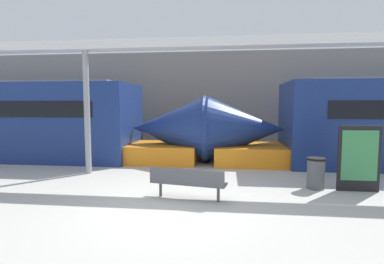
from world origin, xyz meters
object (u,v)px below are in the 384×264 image
trash_bin (316,173)px  support_column_near (87,113)px  train_right (10,123)px  bench_near (188,181)px  poster_board (359,158)px

trash_bin → support_column_near: 7.15m
train_right → bench_near: 9.66m
train_right → bench_near: size_ratio=8.99×
train_right → poster_board: bearing=-16.1°
bench_near → train_right: bearing=160.3°
bench_near → trash_bin: trash_bin is taller
train_right → bench_near: train_right is taller
train_right → poster_board: size_ratio=9.74×
trash_bin → poster_board: bearing=-7.4°
bench_near → poster_board: 4.51m
poster_board → support_column_near: (-7.92, 1.16, 1.12)m
bench_near → support_column_near: (-3.61, 2.40, 1.52)m
trash_bin → train_right: bearing=163.2°
train_right → poster_board: train_right is taller
trash_bin → support_column_near: support_column_near is taller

